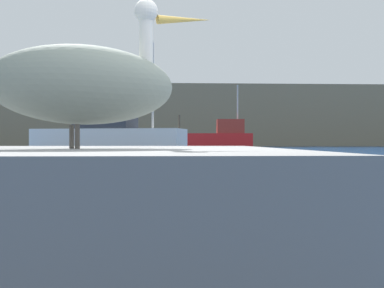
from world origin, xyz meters
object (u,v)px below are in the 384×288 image
at_px(fishing_boat_red, 219,139).
at_px(fishing_boat_white, 109,137).
at_px(pelican, 86,83).
at_px(mooring_buoy, 1,158).

height_order(fishing_boat_red, fishing_boat_white, fishing_boat_white).
xyz_separation_m(pelican, fishing_boat_white, (-2.41, 23.52, -0.15)).
bearing_deg(mooring_buoy, fishing_boat_red, 68.77).
relative_size(fishing_boat_red, fishing_boat_white, 0.71).
height_order(pelican, mooring_buoy, pelican).
xyz_separation_m(fishing_boat_white, mooring_buoy, (-2.20, -10.52, -0.74)).
bearing_deg(pelican, fishing_boat_white, 75.14).
height_order(pelican, fishing_boat_red, fishing_boat_red).
distance_m(fishing_boat_red, fishing_boat_white, 15.67).
relative_size(fishing_boat_white, mooring_buoy, 14.42).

